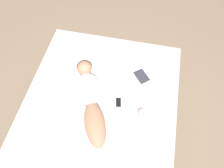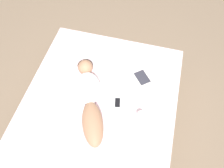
% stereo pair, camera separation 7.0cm
% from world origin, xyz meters
% --- Properties ---
extents(ground_plane, '(12.00, 12.00, 0.00)m').
position_xyz_m(ground_plane, '(0.00, 0.00, 0.00)').
color(ground_plane, '#7A6651').
extents(bed, '(1.98, 2.23, 0.47)m').
position_xyz_m(bed, '(0.00, 0.00, 0.23)').
color(bed, beige).
rests_on(bed, ground_plane).
extents(person, '(0.69, 1.19, 0.20)m').
position_xyz_m(person, '(-0.13, -0.01, 0.57)').
color(person, '#A37556').
rests_on(person, bed).
extents(open_magazine, '(0.55, 0.53, 0.01)m').
position_xyz_m(open_magazine, '(0.38, 0.41, 0.48)').
color(open_magazine, silver).
rests_on(open_magazine, bed).
extents(coffee_mug, '(0.12, 0.09, 0.08)m').
position_xyz_m(coffee_mug, '(0.55, -0.08, 0.51)').
color(coffee_mug, white).
rests_on(coffee_mug, bed).
extents(cell_phone, '(0.11, 0.17, 0.01)m').
position_xyz_m(cell_phone, '(0.23, 0.03, 0.48)').
color(cell_phone, silver).
rests_on(cell_phone, bed).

